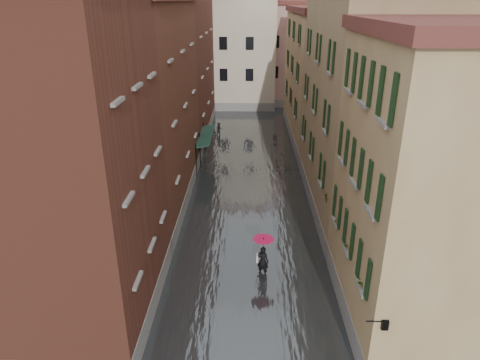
# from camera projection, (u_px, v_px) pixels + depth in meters

# --- Properties ---
(ground) EXTENTS (120.00, 120.00, 0.00)m
(ground) POSITION_uv_depth(u_px,v_px,m) (248.00, 284.00, 20.44)
(ground) COLOR #57575A
(ground) RESTS_ON ground
(floodwater) EXTENTS (10.00, 60.00, 0.20)m
(floodwater) POSITION_uv_depth(u_px,v_px,m) (249.00, 178.00, 32.37)
(floodwater) COLOR #3D4143
(floodwater) RESTS_ON ground
(building_left_near) EXTENTS (6.00, 8.00, 13.00)m
(building_left_near) POSITION_uv_depth(u_px,v_px,m) (65.00, 173.00, 16.20)
(building_left_near) COLOR brown
(building_left_near) RESTS_ON ground
(building_left_mid) EXTENTS (6.00, 14.00, 12.50)m
(building_left_mid) POSITION_uv_depth(u_px,v_px,m) (136.00, 110.00, 26.42)
(building_left_mid) COLOR #5A2B1C
(building_left_mid) RESTS_ON ground
(building_left_far) EXTENTS (6.00, 16.00, 14.00)m
(building_left_far) POSITION_uv_depth(u_px,v_px,m) (175.00, 64.00, 39.94)
(building_left_far) COLOR brown
(building_left_far) RESTS_ON ground
(building_right_near) EXTENTS (6.00, 8.00, 11.50)m
(building_right_near) POSITION_uv_depth(u_px,v_px,m) (434.00, 194.00, 16.22)
(building_right_near) COLOR #926F4B
(building_right_near) RESTS_ON ground
(building_right_mid) EXTENTS (6.00, 14.00, 13.00)m
(building_right_mid) POSITION_uv_depth(u_px,v_px,m) (364.00, 107.00, 26.05)
(building_right_mid) COLOR #987B5C
(building_right_mid) RESTS_ON ground
(building_right_far) EXTENTS (6.00, 16.00, 11.50)m
(building_right_far) POSITION_uv_depth(u_px,v_px,m) (324.00, 78.00, 40.16)
(building_right_far) COLOR #926F4B
(building_right_far) RESTS_ON ground
(building_end_cream) EXTENTS (12.00, 9.00, 13.00)m
(building_end_cream) POSITION_uv_depth(u_px,v_px,m) (225.00, 52.00, 52.94)
(building_end_cream) COLOR beige
(building_end_cream) RESTS_ON ground
(building_end_pink) EXTENTS (10.00, 9.00, 12.00)m
(building_end_pink) POSITION_uv_depth(u_px,v_px,m) (296.00, 55.00, 54.81)
(building_end_pink) COLOR tan
(building_end_pink) RESTS_ON ground
(awning_near) EXTENTS (1.09, 2.86, 2.80)m
(awning_near) POSITION_uv_depth(u_px,v_px,m) (204.00, 142.00, 32.77)
(awning_near) COLOR #163227
(awning_near) RESTS_ON ground
(awning_far) EXTENTS (1.09, 3.27, 2.80)m
(awning_far) POSITION_uv_depth(u_px,v_px,m) (207.00, 132.00, 35.35)
(awning_far) COLOR #163227
(awning_far) RESTS_ON ground
(wall_lantern) EXTENTS (0.71, 0.22, 0.35)m
(wall_lantern) POSITION_uv_depth(u_px,v_px,m) (384.00, 324.00, 13.66)
(wall_lantern) COLOR black
(wall_lantern) RESTS_ON ground
(window_planters) EXTENTS (0.59, 10.55, 0.84)m
(window_planters) POSITION_uv_depth(u_px,v_px,m) (339.00, 215.00, 19.50)
(window_planters) COLOR #993832
(window_planters) RESTS_ON ground
(pedestrian_main) EXTENTS (1.04, 1.04, 2.06)m
(pedestrian_main) POSITION_uv_depth(u_px,v_px,m) (263.00, 253.00, 20.61)
(pedestrian_main) COLOR black
(pedestrian_main) RESTS_ON ground
(pedestrian_far) EXTENTS (0.86, 0.78, 1.43)m
(pedestrian_far) POSITION_uv_depth(u_px,v_px,m) (219.00, 130.00, 42.07)
(pedestrian_far) COLOR black
(pedestrian_far) RESTS_ON ground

